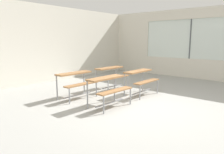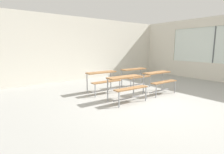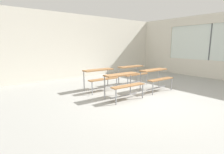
{
  "view_description": "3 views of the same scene",
  "coord_description": "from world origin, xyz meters",
  "px_view_note": "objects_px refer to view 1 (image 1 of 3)",
  "views": [
    {
      "loc": [
        -4.43,
        -2.97,
        1.68
      ],
      "look_at": [
        0.31,
        1.02,
        0.59
      ],
      "focal_mm": 34.34,
      "sensor_mm": 36.0,
      "label": 1
    },
    {
      "loc": [
        -3.8,
        -3.3,
        1.6
      ],
      "look_at": [
        -0.11,
        1.67,
        0.53
      ],
      "focal_mm": 28.0,
      "sensor_mm": 36.0,
      "label": 2
    },
    {
      "loc": [
        -3.8,
        -3.3,
        1.6
      ],
      "look_at": [
        -0.33,
        1.19,
        0.54
      ],
      "focal_mm": 28.0,
      "sensor_mm": 36.0,
      "label": 3
    }
  ],
  "objects_px": {
    "desk_bench_r0c0": "(109,85)",
    "desk_bench_r1c1": "(112,73)",
    "desk_bench_r1c0": "(77,79)",
    "desk_bench_r0c1": "(141,77)"
  },
  "relations": [
    {
      "from": "desk_bench_r1c0",
      "to": "desk_bench_r1c1",
      "type": "height_order",
      "value": "same"
    },
    {
      "from": "desk_bench_r0c0",
      "to": "desk_bench_r1c1",
      "type": "relative_size",
      "value": 1.0
    },
    {
      "from": "desk_bench_r1c0",
      "to": "desk_bench_r0c0",
      "type": "bearing_deg",
      "value": -88.37
    },
    {
      "from": "desk_bench_r0c0",
      "to": "desk_bench_r1c1",
      "type": "xyz_separation_m",
      "value": [
        1.52,
        1.19,
        0.0
      ]
    },
    {
      "from": "desk_bench_r1c0",
      "to": "desk_bench_r1c1",
      "type": "distance_m",
      "value": 1.54
    },
    {
      "from": "desk_bench_r0c1",
      "to": "desk_bench_r1c0",
      "type": "bearing_deg",
      "value": 142.49
    },
    {
      "from": "desk_bench_r0c0",
      "to": "desk_bench_r1c1",
      "type": "distance_m",
      "value": 1.93
    },
    {
      "from": "desk_bench_r0c1",
      "to": "desk_bench_r0c0",
      "type": "bearing_deg",
      "value": -178.72
    },
    {
      "from": "desk_bench_r0c0",
      "to": "desk_bench_r0c1",
      "type": "xyz_separation_m",
      "value": [
        1.51,
        0.02,
        0.0
      ]
    },
    {
      "from": "desk_bench_r0c0",
      "to": "desk_bench_r0c1",
      "type": "height_order",
      "value": "same"
    }
  ]
}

